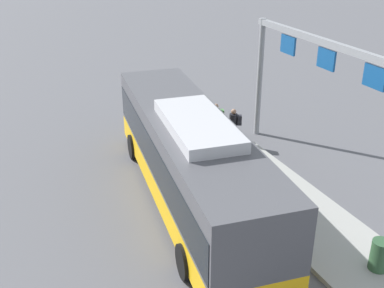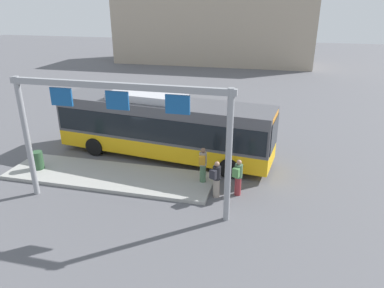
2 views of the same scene
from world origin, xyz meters
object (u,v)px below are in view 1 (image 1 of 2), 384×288
at_px(bus_main, 189,156).
at_px(trash_bin, 380,255).
at_px(person_boarding, 216,120).
at_px(person_waiting_near, 234,126).
at_px(person_waiting_mid, 223,133).

distance_m(bus_main, trash_bin, 6.45).
xyz_separation_m(person_boarding, person_waiting_near, (-0.88, -0.39, 0.00)).
relative_size(bus_main, trash_bin, 13.13).
distance_m(person_waiting_near, person_waiting_mid, 1.22).
relative_size(person_boarding, person_waiting_mid, 1.00).
relative_size(person_waiting_near, trash_bin, 1.86).
distance_m(bus_main, person_waiting_near, 5.13).
xyz_separation_m(person_waiting_near, person_waiting_mid, (-0.78, 0.92, 0.16)).
relative_size(bus_main, person_boarding, 7.08).
bearing_deg(person_boarding, person_waiting_near, 132.41).
bearing_deg(bus_main, person_boarding, -29.20).
bearing_deg(trash_bin, bus_main, 30.86).
bearing_deg(person_waiting_mid, person_boarding, -110.99).
distance_m(person_boarding, person_waiting_mid, 1.75).
bearing_deg(person_waiting_near, trash_bin, 113.73).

